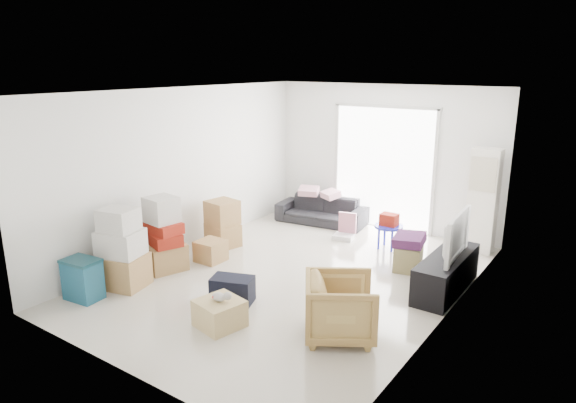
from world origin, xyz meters
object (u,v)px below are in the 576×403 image
(ac_tower, at_px, (483,201))
(storage_bins, at_px, (83,279))
(tv_console, at_px, (446,273))
(wood_crate, at_px, (220,313))
(sofa, at_px, (322,206))
(ottoman, at_px, (408,258))
(kids_table, at_px, (389,224))
(television, at_px, (448,251))
(armchair, at_px, (341,305))

(ac_tower, relative_size, storage_bins, 3.11)
(tv_console, distance_m, wood_crate, 3.18)
(sofa, bearing_deg, storage_bins, -107.82)
(tv_console, bearing_deg, wood_crate, -126.80)
(tv_console, bearing_deg, storage_bins, -142.13)
(storage_bins, height_order, wood_crate, storage_bins)
(storage_bins, bearing_deg, ottoman, 46.84)
(sofa, distance_m, kids_table, 1.79)
(ac_tower, relative_size, ottoman, 4.47)
(television, relative_size, kids_table, 1.74)
(ac_tower, height_order, television, ac_tower)
(ac_tower, relative_size, kids_table, 2.84)
(wood_crate, bearing_deg, ac_tower, 67.09)
(armchair, height_order, kids_table, armchair)
(tv_console, height_order, wood_crate, tv_console)
(sofa, xyz_separation_m, armchair, (2.45, -3.62, 0.06))
(sofa, relative_size, wood_crate, 3.54)
(television, height_order, storage_bins, television)
(tv_console, relative_size, storage_bins, 2.72)
(television, distance_m, kids_table, 1.75)
(ottoman, bearing_deg, television, -27.98)
(armchair, xyz_separation_m, wood_crate, (-1.31, -0.61, -0.24))
(storage_bins, distance_m, ottoman, 4.67)
(tv_console, height_order, armchair, armchair)
(wood_crate, bearing_deg, television, 53.20)
(ottoman, bearing_deg, kids_table, 132.05)
(sofa, height_order, armchair, armchair)
(television, xyz_separation_m, sofa, (-3.04, 1.69, -0.24))
(tv_console, relative_size, armchair, 1.91)
(sofa, relative_size, storage_bins, 3.11)
(armchair, relative_size, wood_crate, 1.62)
(armchair, relative_size, ottoman, 2.05)
(armchair, distance_m, storage_bins, 3.49)
(television, bearing_deg, ottoman, 58.53)
(tv_console, xyz_separation_m, kids_table, (-1.35, 1.09, 0.18))
(tv_console, xyz_separation_m, armchair, (-0.59, -1.93, 0.15))
(ac_tower, height_order, ottoman, ac_tower)
(television, xyz_separation_m, ottoman, (-0.70, 0.37, -0.39))
(tv_console, height_order, television, television)
(tv_console, distance_m, armchair, 2.03)
(storage_bins, relative_size, wood_crate, 1.14)
(ac_tower, relative_size, sofa, 1.00)
(sofa, distance_m, storage_bins, 4.80)
(tv_console, bearing_deg, ac_tower, 91.56)
(wood_crate, bearing_deg, tv_console, 53.20)
(television, distance_m, storage_bins, 4.95)
(television, height_order, kids_table, television)
(ottoman, distance_m, wood_crate, 3.15)
(sofa, distance_m, armchair, 4.37)
(armchair, height_order, ottoman, armchair)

